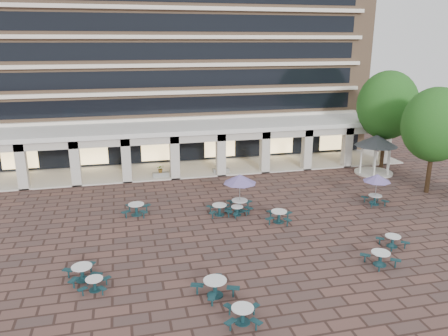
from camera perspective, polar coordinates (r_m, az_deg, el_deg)
The scene contains 20 objects.
ground at distance 28.60m, azimuth 1.05°, elevation -8.39°, with size 120.00×120.00×0.00m, color brown.
apartment_building at distance 51.06m, azimuth -6.32°, elevation 16.91°, with size 40.00×15.50×25.20m.
retail_arcade at distance 41.46m, azimuth -4.03°, elevation 3.78°, with size 42.00×6.60×4.40m.
picnic_table_0 at distance 24.28m, azimuth -18.04°, elevation -12.75°, with size 2.10×2.10×0.79m.
picnic_table_1 at distance 23.25m, azimuth -16.55°, elevation -14.23°, with size 1.63×1.63×0.65m.
picnic_table_2 at distance 20.15m, azimuth 2.44°, elevation -18.46°, with size 1.92×1.92×0.75m.
picnic_table_3 at distance 26.03m, azimuth 19.75°, elevation -10.91°, with size 1.93×1.93×0.77m.
picnic_table_5 at distance 21.88m, azimuth -1.18°, elevation -15.18°, with size 2.35×2.35×0.86m.
picnic_table_6 at distance 31.18m, azimuth 2.09°, elevation -1.62°, with size 2.41×2.41×2.78m.
picnic_table_7 at distance 28.46m, azimuth 21.16°, elevation -8.78°, with size 1.70×1.70×0.69m.
picnic_table_9 at distance 30.15m, azimuth 7.19°, elevation -6.18°, with size 2.22×2.22×0.81m.
picnic_table_10 at distance 31.12m, azimuth -0.60°, elevation -5.35°, with size 1.83×1.83×0.78m.
picnic_table_11 at distance 34.52m, azimuth 19.35°, elevation -1.37°, with size 2.06×2.06×2.38m.
picnic_table_12 at distance 31.72m, azimuth -11.38°, elevation -5.19°, with size 2.16×2.16×0.84m.
picnic_table_13 at distance 31.15m, azimuth 1.73°, elevation -5.49°, with size 1.75×1.75×0.65m.
gazebo at distance 42.57m, azimuth 19.25°, elevation 2.86°, with size 3.89×3.89×3.62m.
tree_east_a at distance 38.22m, azimuth 25.89°, elevation 5.10°, with size 5.15×5.15×8.57m.
tree_east_c at distance 44.18m, azimuth 20.57°, elevation 7.67°, with size 5.62×5.62×9.36m.
planter_left at distance 39.88m, azimuth -8.26°, elevation -0.62°, with size 1.50×0.61×1.22m.
planter_right at distance 40.70m, azimuth -0.41°, elevation -0.08°, with size 1.50×0.74×1.23m.
Camera 1 is at (-6.53, -25.17, 11.92)m, focal length 35.00 mm.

